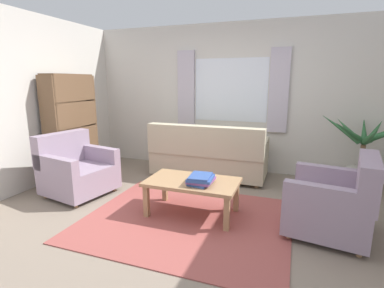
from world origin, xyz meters
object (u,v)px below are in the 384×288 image
object	(u,v)px
armchair_left	(76,170)
bookshelf	(74,126)
book_stack_on_table	(201,179)
potted_plant	(362,157)
coffee_table	(192,185)
armchair_right	(335,203)
couch	(208,156)

from	to	relation	value
armchair_left	bookshelf	xyz separation A→B (m)	(-0.55, 0.64, 0.52)
book_stack_on_table	potted_plant	size ratio (longest dim) A/B	0.28
armchair_left	coffee_table	xyz separation A→B (m)	(1.81, -0.08, 0.03)
armchair_left	potted_plant	distance (m)	4.17
armchair_left	potted_plant	xyz separation A→B (m)	(3.88, 1.53, 0.17)
armchair_right	couch	bearing A→B (deg)	-117.39
couch	coffee_table	bearing A→B (deg)	99.10
armchair_left	book_stack_on_table	xyz separation A→B (m)	(1.94, -0.16, 0.14)
armchair_left	armchair_right	xyz separation A→B (m)	(3.38, 0.00, 0.00)
coffee_table	book_stack_on_table	size ratio (longest dim) A/B	3.31
couch	armchair_right	distance (m)	2.25
coffee_table	potted_plant	distance (m)	2.62
armchair_left	bookshelf	size ratio (longest dim) A/B	0.57
couch	armchair_right	size ratio (longest dim) A/B	1.97
potted_plant	book_stack_on_table	bearing A→B (deg)	-139.00
armchair_right	book_stack_on_table	size ratio (longest dim) A/B	2.89
armchair_right	potted_plant	size ratio (longest dim) A/B	0.80
book_stack_on_table	coffee_table	bearing A→B (deg)	148.46
couch	armchair_right	world-z (taller)	couch
coffee_table	bookshelf	bearing A→B (deg)	162.99
armchair_right	bookshelf	size ratio (longest dim) A/B	0.56
potted_plant	bookshelf	distance (m)	4.53
coffee_table	book_stack_on_table	distance (m)	0.19
coffee_table	potted_plant	world-z (taller)	potted_plant
armchair_right	bookshelf	bearing A→B (deg)	-89.89
couch	bookshelf	bearing A→B (deg)	18.34
book_stack_on_table	armchair_right	bearing A→B (deg)	6.35
armchair_left	book_stack_on_table	bearing A→B (deg)	-84.07
book_stack_on_table	potted_plant	distance (m)	2.57
couch	potted_plant	xyz separation A→B (m)	(2.30, 0.18, 0.15)
armchair_left	armchair_right	distance (m)	3.38
book_stack_on_table	bookshelf	xyz separation A→B (m)	(-2.49, 0.80, 0.38)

